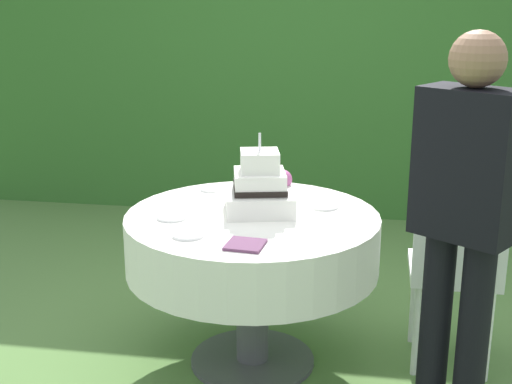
# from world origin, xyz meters

# --- Properties ---
(ground_plane) EXTENTS (20.00, 20.00, 0.00)m
(ground_plane) POSITION_xyz_m (0.00, 0.00, 0.00)
(ground_plane) COLOR #547A3D
(foliage_hedge) EXTENTS (5.71, 0.43, 2.29)m
(foliage_hedge) POSITION_xyz_m (0.00, 2.51, 1.15)
(foliage_hedge) COLOR #336628
(foliage_hedge) RESTS_ON ground_plane
(cake_table) EXTENTS (1.16, 1.16, 0.75)m
(cake_table) POSITION_xyz_m (0.00, 0.00, 0.61)
(cake_table) COLOR #4C4C51
(cake_table) RESTS_ON ground_plane
(wedding_cake) EXTENTS (0.37, 0.37, 0.37)m
(wedding_cake) POSITION_xyz_m (0.03, 0.06, 0.85)
(wedding_cake) COLOR white
(wedding_cake) RESTS_ON cake_table
(serving_plate_near) EXTENTS (0.14, 0.14, 0.01)m
(serving_plate_near) POSITION_xyz_m (-0.22, -0.32, 0.75)
(serving_plate_near) COLOR white
(serving_plate_near) RESTS_ON cake_table
(serving_plate_far) EXTENTS (0.10, 0.10, 0.01)m
(serving_plate_far) POSITION_xyz_m (-0.28, 0.36, 0.75)
(serving_plate_far) COLOR white
(serving_plate_far) RESTS_ON cake_table
(serving_plate_left) EXTENTS (0.13, 0.13, 0.01)m
(serving_plate_left) POSITION_xyz_m (-0.35, -0.11, 0.75)
(serving_plate_left) COLOR white
(serving_plate_left) RESTS_ON cake_table
(serving_plate_right) EXTENTS (0.13, 0.13, 0.01)m
(serving_plate_right) POSITION_xyz_m (0.31, 0.17, 0.75)
(serving_plate_right) COLOR white
(serving_plate_right) RESTS_ON cake_table
(napkin_stack) EXTENTS (0.16, 0.16, 0.01)m
(napkin_stack) POSITION_xyz_m (0.04, -0.40, 0.75)
(napkin_stack) COLOR #603856
(napkin_stack) RESTS_ON cake_table
(garden_chair) EXTENTS (0.40, 0.40, 0.89)m
(garden_chair) POSITION_xyz_m (0.92, 0.09, 0.54)
(garden_chair) COLOR white
(garden_chair) RESTS_ON ground_plane
(standing_person) EXTENTS (0.41, 0.37, 1.60)m
(standing_person) POSITION_xyz_m (0.86, -0.43, 0.93)
(standing_person) COLOR black
(standing_person) RESTS_ON ground_plane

